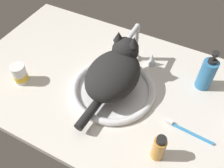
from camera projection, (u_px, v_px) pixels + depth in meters
The scene contains 8 objects.
countertop at pixel (116, 88), 96.71cm from camera, with size 123.75×70.86×3.00cm, color silver.
sink_basin at pixel (112, 89), 93.07cm from camera, with size 32.79×32.79×2.68cm.
faucet at pixel (134, 47), 99.84cm from camera, with size 19.75×10.65×18.35cm.
cat at pixel (115, 70), 87.55cm from camera, with size 19.75×37.62×17.92cm.
soap_pump_bottle at pixel (207, 74), 90.34cm from camera, with size 5.74×5.74×17.71cm.
amber_bottle at pixel (159, 148), 72.75cm from camera, with size 3.99×3.99×11.30cm.
pill_bottle at pixel (20, 74), 94.19cm from camera, with size 5.73×5.73×8.49cm.
toothbrush at pixel (187, 131), 81.73cm from camera, with size 17.14×2.31×1.70cm.
Camera 1 is at (26.51, -55.17, 76.42)cm, focal length 38.45 mm.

